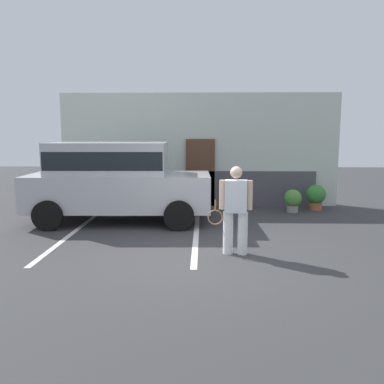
{
  "coord_description": "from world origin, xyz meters",
  "views": [
    {
      "loc": [
        0.14,
        -7.21,
        2.29
      ],
      "look_at": [
        -0.1,
        1.2,
        1.05
      ],
      "focal_mm": 37.59,
      "sensor_mm": 36.0,
      "label": 1
    }
  ],
  "objects_px": {
    "parked_suv": "(116,178)",
    "tennis_player_man": "(235,209)",
    "potted_plant_by_porch": "(293,200)",
    "potted_plant_secondary": "(316,196)"
  },
  "relations": [
    {
      "from": "parked_suv",
      "to": "tennis_player_man",
      "type": "xyz_separation_m",
      "value": [
        2.86,
        -2.74,
        -0.28
      ]
    },
    {
      "from": "parked_suv",
      "to": "potted_plant_by_porch",
      "type": "relative_size",
      "value": 6.96
    },
    {
      "from": "parked_suv",
      "to": "tennis_player_man",
      "type": "bearing_deg",
      "value": -45.34
    },
    {
      "from": "parked_suv",
      "to": "potted_plant_secondary",
      "type": "distance_m",
      "value": 5.93
    },
    {
      "from": "parked_suv",
      "to": "potted_plant_secondary",
      "type": "bearing_deg",
      "value": 15.74
    },
    {
      "from": "potted_plant_secondary",
      "to": "parked_suv",
      "type": "bearing_deg",
      "value": -162.72
    },
    {
      "from": "tennis_player_man",
      "to": "potted_plant_secondary",
      "type": "height_order",
      "value": "tennis_player_man"
    },
    {
      "from": "tennis_player_man",
      "to": "potted_plant_secondary",
      "type": "relative_size",
      "value": 2.19
    },
    {
      "from": "tennis_player_man",
      "to": "parked_suv",
      "type": "bearing_deg",
      "value": -38.5
    },
    {
      "from": "tennis_player_man",
      "to": "potted_plant_secondary",
      "type": "distance_m",
      "value": 5.29
    }
  ]
}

